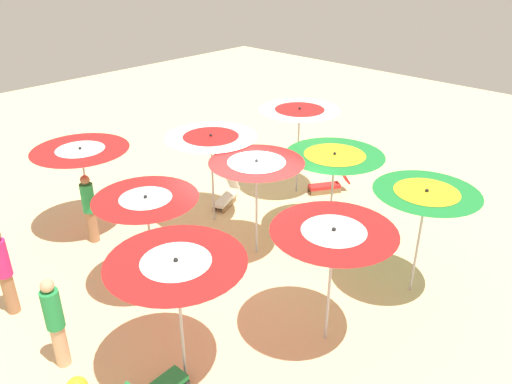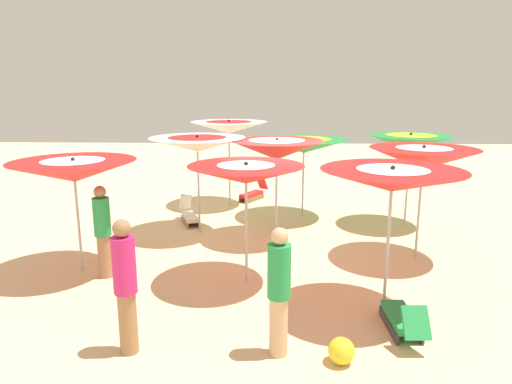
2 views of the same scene
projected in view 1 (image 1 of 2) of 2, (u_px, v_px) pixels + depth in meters
name	position (u px, v px, depth m)	size (l,w,h in m)	color
ground	(249.00, 264.00, 11.23)	(36.47, 36.47, 0.04)	beige
beach_umbrella_0	(425.00, 202.00, 9.44)	(2.00, 2.00, 2.33)	#B2B2B7
beach_umbrella_1	(334.00, 162.00, 11.50)	(2.28, 2.28, 2.15)	#B2B2B7
beach_umbrella_2	(299.00, 115.00, 13.42)	(2.18, 2.18, 2.50)	#B2B2B7
beach_umbrella_3	(333.00, 241.00, 8.19)	(2.09, 2.09, 2.33)	#B2B2B7
beach_umbrella_4	(257.00, 171.00, 10.70)	(2.06, 2.06, 2.33)	#B2B2B7
beach_umbrella_5	(211.00, 142.00, 12.01)	(2.22, 2.22, 2.35)	#B2B2B7
beach_umbrella_6	(177.00, 270.00, 7.43)	(2.13, 2.13, 2.31)	#B2B2B7
beach_umbrella_7	(146.00, 205.00, 9.50)	(2.01, 2.01, 2.19)	#B2B2B7
beach_umbrella_8	(81.00, 157.00, 11.73)	(2.25, 2.25, 2.18)	#B2B2B7
lounger_0	(328.00, 185.00, 14.31)	(1.16, 0.90, 0.67)	olive
lounger_2	(226.00, 197.00, 13.62)	(1.16, 0.70, 0.71)	olive
beachgoer_0	(4.00, 270.00, 9.34)	(0.30, 0.30, 1.83)	#A3704C
beachgoer_1	(89.00, 207.00, 11.67)	(0.30, 0.30, 1.72)	#A3704C
beachgoer_2	(55.00, 322.00, 8.16)	(0.30, 0.30, 1.74)	#D8A87F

